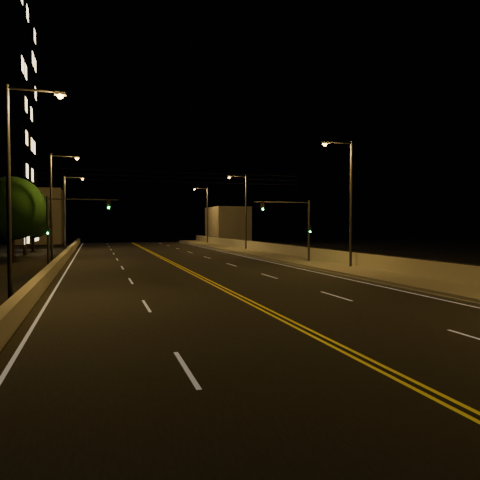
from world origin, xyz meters
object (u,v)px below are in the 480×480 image
object	(u,v)px
streetlight_1	(348,197)
traffic_signal_right	(298,223)
traffic_signal_left	(64,223)
tree_2	(32,220)
streetlight_2	(244,208)
streetlight_6	(67,208)
streetlight_5	(54,201)
streetlight_3	(206,212)
tree_0	(12,208)
streetlight_4	(15,178)
tree_1	(24,212)

from	to	relation	value
streetlight_1	traffic_signal_right	bearing A→B (deg)	106.18
traffic_signal_left	tree_2	size ratio (longest dim) A/B	0.87
streetlight_2	streetlight_6	size ratio (longest dim) A/B	1.00
streetlight_5	traffic_signal_left	bearing A→B (deg)	-81.22
streetlight_6	traffic_signal_right	size ratio (longest dim) A/B	1.75
streetlight_1	streetlight_2	bearing A→B (deg)	90.00
streetlight_3	tree_0	world-z (taller)	streetlight_3
traffic_signal_right	streetlight_6	bearing A→B (deg)	125.57
streetlight_1	tree_0	xyz separation A→B (m)	(-25.20, 15.31, -0.64)
streetlight_1	tree_2	xyz separation A→B (m)	(-25.67, 33.73, -1.56)
streetlight_1	streetlight_3	world-z (taller)	same
streetlight_3	tree_0	distance (m)	40.21
tree_2	traffic_signal_left	bearing A→B (deg)	-79.16
streetlight_4	tree_0	distance (m)	23.70
streetlight_1	traffic_signal_right	xyz separation A→B (m)	(-1.60, 5.52, -2.00)
streetlight_3	traffic_signal_left	xyz separation A→B (m)	(-20.27, -41.12, -2.00)
streetlight_2	traffic_signal_left	xyz separation A→B (m)	(-20.27, -19.94, -2.00)
streetlight_2	streetlight_4	distance (m)	39.83
streetlight_1	streetlight_5	world-z (taller)	same
streetlight_1	streetlight_2	world-z (taller)	same
streetlight_6	tree_2	distance (m)	4.50
traffic_signal_left	tree_0	bearing A→B (deg)	116.76
streetlight_1	traffic_signal_left	bearing A→B (deg)	164.76
streetlight_3	streetlight_5	distance (m)	39.65
streetlight_6	traffic_signal_right	bearing A→B (deg)	-54.43
streetlight_3	tree_1	xyz separation A→B (m)	(-25.55, -20.88, -0.69)
tree_0	tree_1	size ratio (longest dim) A/B	1.01
streetlight_4	streetlight_6	bearing A→B (deg)	90.00
tree_0	tree_2	size ratio (longest dim) A/B	1.23
tree_1	streetlight_1	bearing A→B (deg)	-45.23
streetlight_5	traffic_signal_right	size ratio (longest dim) A/B	1.75
traffic_signal_right	traffic_signal_left	bearing A→B (deg)	180.00
streetlight_3	tree_1	size ratio (longest dim) A/B	1.25
traffic_signal_right	tree_2	bearing A→B (deg)	130.46
tree_1	traffic_signal_left	bearing A→B (deg)	-75.37
streetlight_4	streetlight_6	size ratio (longest dim) A/B	1.00
streetlight_2	streetlight_4	bearing A→B (deg)	-122.62
streetlight_1	streetlight_6	distance (m)	39.62
tree_2	streetlight_2	bearing A→B (deg)	-17.87
streetlight_5	streetlight_2	bearing A→B (deg)	29.53
streetlight_1	streetlight_4	size ratio (longest dim) A/B	1.00
streetlight_1	traffic_signal_left	distance (m)	21.10
traffic_signal_right	streetlight_2	bearing A→B (deg)	85.41
streetlight_3	streetlight_6	distance (m)	25.27
streetlight_4	tree_1	size ratio (longest dim) A/B	1.25
tree_0	tree_2	xyz separation A→B (m)	(-0.47, 18.43, -0.91)
streetlight_5	tree_0	xyz separation A→B (m)	(-3.73, 2.01, -0.64)
streetlight_2	tree_0	bearing A→B (deg)	-158.06
tree_1	tree_2	distance (m)	8.03
streetlight_6	tree_1	distance (m)	8.61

